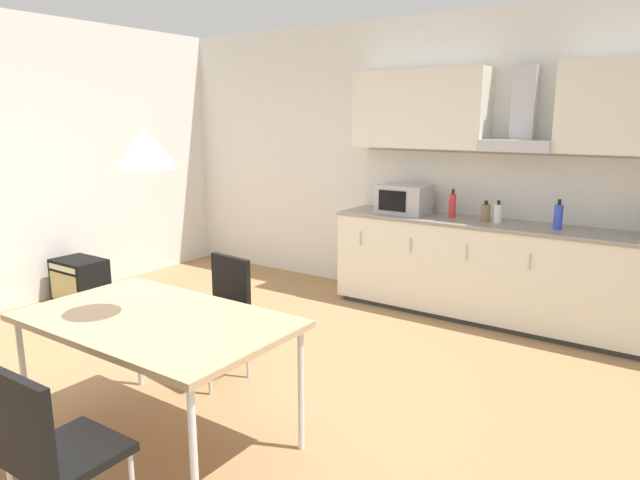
% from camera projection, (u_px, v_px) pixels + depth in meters
% --- Properties ---
extents(ground_plane, '(8.68, 8.36, 0.02)m').
position_uv_depth(ground_plane, '(217.00, 395.00, 3.87)').
color(ground_plane, '#9E754C').
extents(wall_back, '(6.95, 0.10, 2.81)m').
position_uv_depth(wall_back, '(408.00, 160.00, 5.86)').
color(wall_back, silver).
rests_on(wall_back, ground_plane).
extents(kitchen_counter, '(3.25, 0.62, 0.91)m').
position_uv_depth(kitchen_counter, '(506.00, 273.00, 5.13)').
color(kitchen_counter, '#333333').
rests_on(kitchen_counter, ground_plane).
extents(backsplash_tile, '(3.23, 0.02, 0.59)m').
position_uv_depth(backsplash_tile, '(521.00, 187.00, 5.20)').
color(backsplash_tile, silver).
rests_on(backsplash_tile, kitchen_counter).
extents(upper_wall_cabinets, '(3.23, 0.40, 0.73)m').
position_uv_depth(upper_wall_cabinets, '(522.00, 110.00, 4.93)').
color(upper_wall_cabinets, silver).
extents(microwave, '(0.48, 0.35, 0.28)m').
position_uv_depth(microwave, '(404.00, 199.00, 5.57)').
color(microwave, '#ADADB2').
rests_on(microwave, kitchen_counter).
extents(bottle_brown, '(0.08, 0.08, 0.19)m').
position_uv_depth(bottle_brown, '(486.00, 212.00, 5.15)').
color(bottle_brown, brown).
rests_on(bottle_brown, kitchen_counter).
extents(bottle_blue, '(0.07, 0.07, 0.25)m').
position_uv_depth(bottle_blue, '(558.00, 217.00, 4.78)').
color(bottle_blue, blue).
rests_on(bottle_blue, kitchen_counter).
extents(bottle_white, '(0.08, 0.08, 0.20)m').
position_uv_depth(bottle_white, '(498.00, 213.00, 5.09)').
color(bottle_white, white).
rests_on(bottle_white, kitchen_counter).
extents(bottle_red, '(0.06, 0.06, 0.27)m').
position_uv_depth(bottle_red, '(452.00, 205.00, 5.35)').
color(bottle_red, red).
rests_on(bottle_red, kitchen_counter).
extents(dining_table, '(1.52, 0.92, 0.76)m').
position_uv_depth(dining_table, '(156.00, 325.00, 3.14)').
color(dining_table, tan).
rests_on(dining_table, ground_plane).
extents(chair_far_left, '(0.44, 0.44, 0.87)m').
position_uv_depth(chair_far_left, '(221.00, 305.00, 4.04)').
color(chair_far_left, black).
rests_on(chair_far_left, ground_plane).
extents(chair_near_right, '(0.41, 0.41, 0.87)m').
position_uv_depth(chair_near_right, '(50.00, 445.00, 2.31)').
color(chair_near_right, black).
rests_on(chair_near_right, ground_plane).
extents(guitar_amp, '(0.52, 0.37, 0.44)m').
position_uv_depth(guitar_amp, '(80.00, 281.00, 5.76)').
color(guitar_amp, black).
rests_on(guitar_amp, ground_plane).
extents(pendant_lamp, '(0.32, 0.32, 0.22)m').
position_uv_depth(pendant_lamp, '(144.00, 147.00, 2.94)').
color(pendant_lamp, silver).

